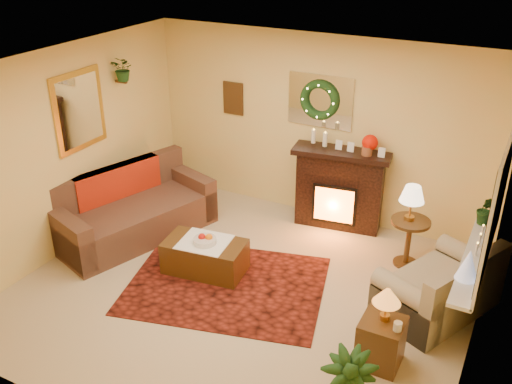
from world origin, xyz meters
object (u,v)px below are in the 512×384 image
at_px(end_table_square, 381,340).
at_px(coffee_table, 205,256).
at_px(side_table_round, 408,242).
at_px(loveseat, 439,278).
at_px(fireplace, 340,189).
at_px(sofa, 134,208).

distance_m(end_table_square, coffee_table, 2.43).
distance_m(side_table_round, end_table_square, 1.88).
xyz_separation_m(loveseat, coffee_table, (-2.67, -0.53, -0.21)).
relative_size(fireplace, end_table_square, 2.33).
bearing_deg(side_table_round, coffee_table, -148.99).
height_order(loveseat, end_table_square, loveseat).
bearing_deg(fireplace, end_table_square, -69.69).
bearing_deg(coffee_table, loveseat, 3.90).
height_order(fireplace, side_table_round, fireplace).
bearing_deg(sofa, coffee_table, 5.40).
bearing_deg(side_table_round, loveseat, -55.71).
xyz_separation_m(sofa, coffee_table, (1.30, -0.30, -0.22)).
bearing_deg(fireplace, loveseat, -47.34).
relative_size(side_table_round, end_table_square, 1.26).
height_order(fireplace, coffee_table, fireplace).
height_order(sofa, coffee_table, sofa).
height_order(fireplace, end_table_square, fireplace).
bearing_deg(side_table_round, end_table_square, -83.68).
xyz_separation_m(end_table_square, coffee_table, (-2.36, 0.57, -0.06)).
bearing_deg(loveseat, side_table_round, 149.09).
bearing_deg(end_table_square, loveseat, 74.17).
bearing_deg(fireplace, side_table_round, -35.21).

